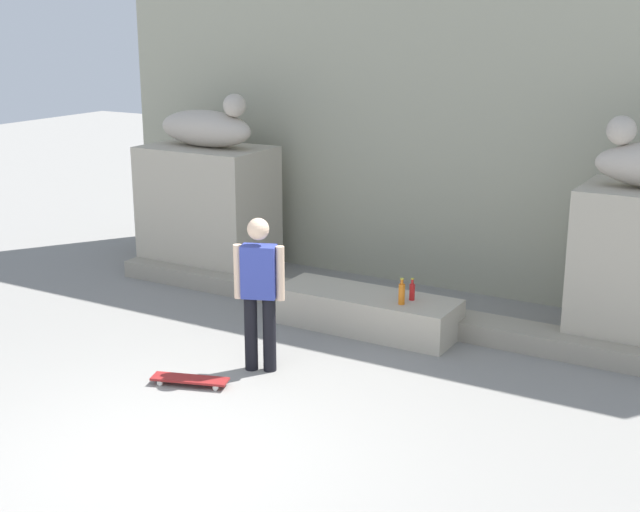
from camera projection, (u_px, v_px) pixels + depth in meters
ground_plane at (174, 457)px, 7.50m from camera, size 40.00×40.00×0.00m
facade_wall at (447, 89)px, 11.69m from camera, size 10.29×0.60×5.39m
pedestal_left at (208, 210)px, 12.62m from camera, size 1.81×1.15×1.85m
statue_reclining_left at (207, 127)px, 12.28m from camera, size 1.64×0.68×0.78m
ledge_block at (367, 312)px, 10.46m from camera, size 2.21×0.77×0.45m
skater at (259, 288)px, 9.08m from camera, size 0.51×0.32×1.67m
skateboard at (190, 379)px, 8.92m from camera, size 0.82×0.44×0.08m
bottle_orange at (402, 293)px, 9.99m from camera, size 0.08×0.08×0.31m
bottle_red at (412, 291)px, 10.15m from camera, size 0.06×0.06×0.26m
stair_step at (382, 310)px, 10.83m from camera, size 8.05×0.50×0.23m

